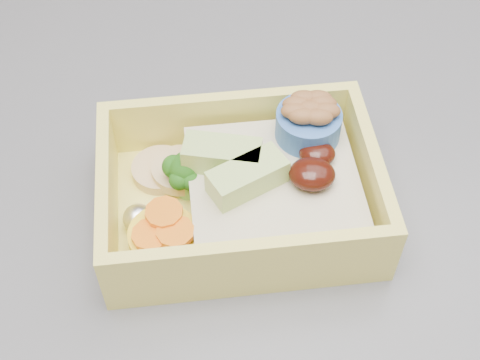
{
  "coord_description": "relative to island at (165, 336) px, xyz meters",
  "views": [
    {
      "loc": [
        0.12,
        -0.49,
        1.29
      ],
      "look_at": [
        0.11,
        -0.22,
        0.96
      ],
      "focal_mm": 50.0,
      "sensor_mm": 36.0,
      "label": 1
    }
  ],
  "objects": [
    {
      "name": "island",
      "position": [
        0.0,
        0.0,
        0.0
      ],
      "size": [
        1.24,
        0.84,
        0.92
      ],
      "color": "brown",
      "rests_on": "ground"
    },
    {
      "name": "bento_box",
      "position": [
        0.11,
        -0.12,
        0.48
      ],
      "size": [
        0.2,
        0.16,
        0.07
      ],
      "rotation": [
        0.0,
        0.0,
        0.16
      ],
      "color": "#F4E664",
      "rests_on": "island"
    }
  ]
}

